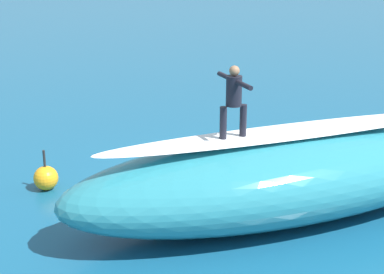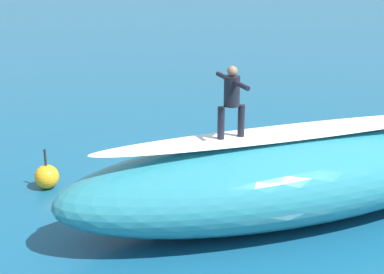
{
  "view_description": "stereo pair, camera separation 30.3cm",
  "coord_description": "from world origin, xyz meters",
  "px_view_note": "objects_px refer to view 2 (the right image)",
  "views": [
    {
      "loc": [
        5.62,
        12.83,
        5.76
      ],
      "look_at": [
        0.72,
        0.68,
        1.38
      ],
      "focal_mm": 55.02,
      "sensor_mm": 36.0,
      "label": 1
    },
    {
      "loc": [
        5.33,
        12.94,
        5.76
      ],
      "look_at": [
        0.72,
        0.68,
        1.38
      ],
      "focal_mm": 55.02,
      "sensor_mm": 36.0,
      "label": 2
    }
  ],
  "objects_px": {
    "surfer_riding": "(232,97)",
    "buoy_marker": "(47,177)",
    "surfboard_riding": "(231,140)",
    "surfboard_paddling": "(163,163)",
    "surfer_paddling": "(164,158)"
  },
  "relations": [
    {
      "from": "surfer_riding",
      "to": "buoy_marker",
      "type": "height_order",
      "value": "surfer_riding"
    },
    {
      "from": "surfboard_riding",
      "to": "buoy_marker",
      "type": "xyz_separation_m",
      "value": [
        3.34,
        -3.43,
        -1.64
      ]
    },
    {
      "from": "surfboard_paddling",
      "to": "surfer_riding",
      "type": "bearing_deg",
      "value": -170.02
    },
    {
      "from": "surfboard_paddling",
      "to": "buoy_marker",
      "type": "xyz_separation_m",
      "value": [
        3.17,
        0.58,
        0.27
      ]
    },
    {
      "from": "surfboard_riding",
      "to": "surfer_paddling",
      "type": "distance_m",
      "value": 4.24
    },
    {
      "from": "surfer_paddling",
      "to": "surfboard_riding",
      "type": "bearing_deg",
      "value": -169.66
    },
    {
      "from": "surfboard_riding",
      "to": "surfboard_paddling",
      "type": "bearing_deg",
      "value": -87.96
    },
    {
      "from": "surfer_riding",
      "to": "surfer_paddling",
      "type": "relative_size",
      "value": 0.81
    },
    {
      "from": "buoy_marker",
      "to": "surfboard_paddling",
      "type": "bearing_deg",
      "value": -169.69
    },
    {
      "from": "surfboard_paddling",
      "to": "surfer_paddling",
      "type": "distance_m",
      "value": 0.22
    },
    {
      "from": "surfboard_paddling",
      "to": "surfer_paddling",
      "type": "relative_size",
      "value": 1.26
    },
    {
      "from": "surfboard_riding",
      "to": "surfer_paddling",
      "type": "xyz_separation_m",
      "value": [
        0.19,
        -3.87,
        -1.74
      ]
    },
    {
      "from": "surfboard_riding",
      "to": "surfer_riding",
      "type": "relative_size",
      "value": 1.49
    },
    {
      "from": "surfboard_riding",
      "to": "buoy_marker",
      "type": "distance_m",
      "value": 5.06
    },
    {
      "from": "surfboard_riding",
      "to": "surfboard_paddling",
      "type": "distance_m",
      "value": 4.44
    }
  ]
}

